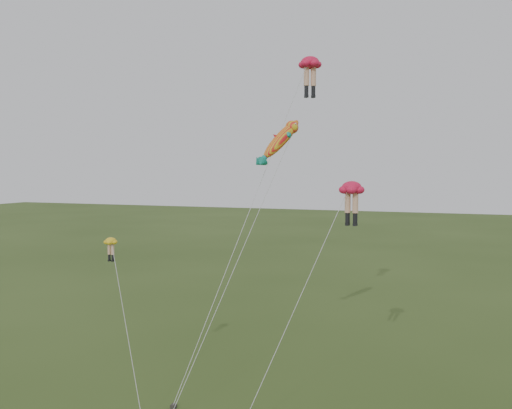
% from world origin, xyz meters
% --- Properties ---
extents(legs_kite_red_high, '(5.76, 13.24, 21.14)m').
position_xyz_m(legs_kite_red_high, '(2.66, 12.24, 20.27)').
color(legs_kite_red_high, red).
rests_on(legs_kite_red_high, ground).
extents(legs_kite_red_mid, '(5.00, 8.39, 12.58)m').
position_xyz_m(legs_kite_red_mid, '(6.93, 5.87, 11.85)').
color(legs_kite_red_mid, red).
rests_on(legs_kite_red_mid, ground).
extents(legs_kite_yellow, '(4.34, 3.51, 9.31)m').
position_xyz_m(legs_kite_yellow, '(-5.86, 0.89, 8.38)').
color(legs_kite_yellow, yellow).
rests_on(legs_kite_yellow, ground).
extents(fish_kite, '(4.92, 9.80, 16.67)m').
position_xyz_m(fish_kite, '(2.18, 7.43, 15.06)').
color(fish_kite, gold).
rests_on(fish_kite, ground).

